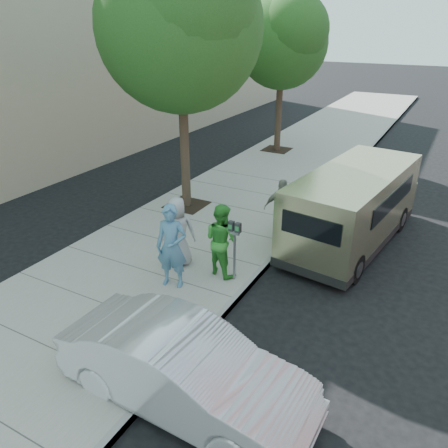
# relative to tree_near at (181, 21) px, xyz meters

# --- Properties ---
(ground) EXTENTS (120.00, 120.00, 0.00)m
(ground) POSITION_rel_tree_near_xyz_m (2.25, -2.40, -5.55)
(ground) COLOR black
(ground) RESTS_ON ground
(sidewalk) EXTENTS (5.00, 60.00, 0.15)m
(sidewalk) POSITION_rel_tree_near_xyz_m (1.25, -2.40, -5.47)
(sidewalk) COLOR gray
(sidewalk) RESTS_ON ground
(curb_face) EXTENTS (0.12, 60.00, 0.16)m
(curb_face) POSITION_rel_tree_near_xyz_m (3.69, -2.40, -5.47)
(curb_face) COLOR gray
(curb_face) RESTS_ON ground
(tree_near) EXTENTS (4.62, 4.60, 7.53)m
(tree_near) POSITION_rel_tree_near_xyz_m (0.00, 0.00, 0.00)
(tree_near) COLOR black
(tree_near) RESTS_ON sidewalk
(tree_far) EXTENTS (3.92, 3.80, 6.49)m
(tree_far) POSITION_rel_tree_near_xyz_m (-0.00, 7.60, -0.66)
(tree_far) COLOR black
(tree_far) RESTS_ON sidewalk
(parking_meter) EXTENTS (0.30, 0.12, 1.44)m
(parking_meter) POSITION_rel_tree_near_xyz_m (3.34, -3.22, -4.36)
(parking_meter) COLOR gray
(parking_meter) RESTS_ON sidewalk
(van) EXTENTS (2.56, 5.79, 2.08)m
(van) POSITION_rel_tree_near_xyz_m (5.16, 0.19, -4.45)
(van) COLOR #C7C28F
(van) RESTS_ON ground
(sedan) EXTENTS (4.21, 1.56, 1.38)m
(sedan) POSITION_rel_tree_near_xyz_m (4.25, -6.66, -4.86)
(sedan) COLOR silver
(sedan) RESTS_ON ground
(person_officer) EXTENTS (0.79, 0.62, 1.92)m
(person_officer) POSITION_rel_tree_near_xyz_m (2.24, -4.07, -4.44)
(person_officer) COLOR teal
(person_officer) RESTS_ON sidewalk
(person_green_shirt) EXTENTS (0.99, 0.87, 1.74)m
(person_green_shirt) POSITION_rel_tree_near_xyz_m (2.95, -3.12, -4.53)
(person_green_shirt) COLOR green
(person_green_shirt) RESTS_ON sidewalk
(person_gray_shirt) EXTENTS (1.00, 0.90, 1.72)m
(person_gray_shirt) POSITION_rel_tree_near_xyz_m (1.83, -3.24, -4.54)
(person_gray_shirt) COLOR #9F9FA2
(person_gray_shirt) RESTS_ON sidewalk
(person_striped_polo) EXTENTS (1.04, 0.64, 1.65)m
(person_striped_polo) POSITION_rel_tree_near_xyz_m (3.45, -0.67, -4.57)
(person_striped_polo) COLOR gray
(person_striped_polo) RESTS_ON sidewalk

